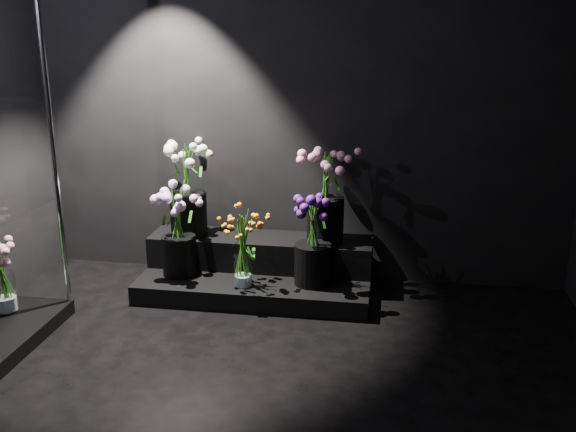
# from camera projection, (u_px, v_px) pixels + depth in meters

# --- Properties ---
(floor) EXTENTS (4.00, 4.00, 0.00)m
(floor) POSITION_uv_depth(u_px,v_px,m) (239.00, 424.00, 3.17)
(floor) COLOR black
(floor) RESTS_ON ground
(wall_back) EXTENTS (4.00, 0.00, 4.00)m
(wall_back) POSITION_uv_depth(u_px,v_px,m) (299.00, 94.00, 4.65)
(wall_back) COLOR black
(wall_back) RESTS_ON floor
(display_riser) EXTENTS (1.66, 0.74, 0.37)m
(display_riser) POSITION_uv_depth(u_px,v_px,m) (258.00, 269.00, 4.74)
(display_riser) COLOR black
(display_riser) RESTS_ON floor
(bouquet_orange_bells) EXTENTS (0.31, 0.31, 0.55)m
(bouquet_orange_bells) POSITION_uv_depth(u_px,v_px,m) (242.00, 247.00, 4.39)
(bouquet_orange_bells) COLOR white
(bouquet_orange_bells) RESTS_ON display_riser
(bouquet_lilac) EXTENTS (0.44, 0.44, 0.64)m
(bouquet_lilac) POSITION_uv_depth(u_px,v_px,m) (178.00, 226.00, 4.57)
(bouquet_lilac) COLOR black
(bouquet_lilac) RESTS_ON display_riser
(bouquet_purple) EXTENTS (0.39, 0.39, 0.66)m
(bouquet_purple) POSITION_uv_depth(u_px,v_px,m) (313.00, 236.00, 4.41)
(bouquet_purple) COLOR black
(bouquet_purple) RESTS_ON display_riser
(bouquet_cream_roses) EXTENTS (0.50, 0.50, 0.70)m
(bouquet_cream_roses) POSITION_uv_depth(u_px,v_px,m) (187.00, 184.00, 4.70)
(bouquet_cream_roses) COLOR black
(bouquet_cream_roses) RESTS_ON display_riser
(bouquet_pink_roses) EXTENTS (0.44, 0.44, 0.67)m
(bouquet_pink_roses) POSITION_uv_depth(u_px,v_px,m) (326.00, 190.00, 4.58)
(bouquet_pink_roses) COLOR black
(bouquet_pink_roses) RESTS_ON display_riser
(bouquet_case_base_pink) EXTENTS (0.31, 0.31, 0.48)m
(bouquet_case_base_pink) POSITION_uv_depth(u_px,v_px,m) (2.00, 274.00, 4.11)
(bouquet_case_base_pink) COLOR white
(bouquet_case_base_pink) RESTS_ON display_case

